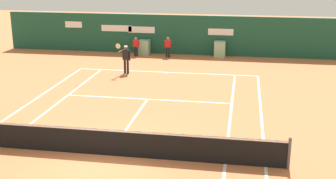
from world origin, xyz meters
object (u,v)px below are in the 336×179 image
object	(u,v)px
player_on_baseline	(126,57)
tennis_ball_mid_court	(76,86)
ball_kid_right_post	(168,46)
ball_kid_centre_post	(136,45)
tennis_ball_by_sideline	(185,134)

from	to	relation	value
player_on_baseline	tennis_ball_mid_court	world-z (taller)	player_on_baseline
player_on_baseline	ball_kid_right_post	size ratio (longest dim) A/B	1.34
ball_kid_right_post	ball_kid_centre_post	bearing A→B (deg)	-8.07
tennis_ball_mid_court	tennis_ball_by_sideline	bearing A→B (deg)	-40.82
ball_kid_right_post	ball_kid_centre_post	distance (m)	2.20
ball_kid_centre_post	tennis_ball_by_sideline	world-z (taller)	ball_kid_centre_post
player_on_baseline	ball_kid_right_post	xyz separation A→B (m)	(1.65, 4.73, -0.19)
ball_kid_right_post	tennis_ball_mid_court	world-z (taller)	ball_kid_right_post
ball_kid_centre_post	tennis_ball_by_sideline	bearing A→B (deg)	103.63
tennis_ball_by_sideline	ball_kid_centre_post	bearing A→B (deg)	111.06
player_on_baseline	ball_kid_centre_post	world-z (taller)	player_on_baseline
player_on_baseline	tennis_ball_by_sideline	bearing A→B (deg)	127.04
player_on_baseline	tennis_ball_mid_court	size ratio (longest dim) A/B	27.36
ball_kid_right_post	ball_kid_centre_post	size ratio (longest dim) A/B	1.06
tennis_ball_by_sideline	ball_kid_right_post	bearing A→B (deg)	102.49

